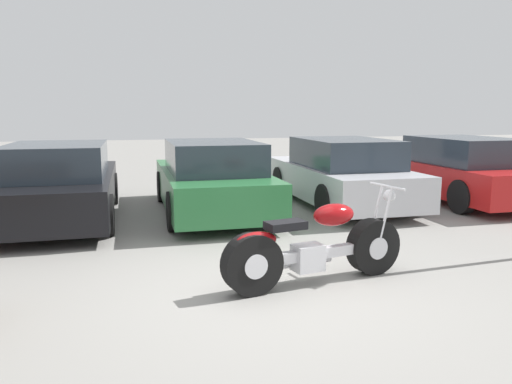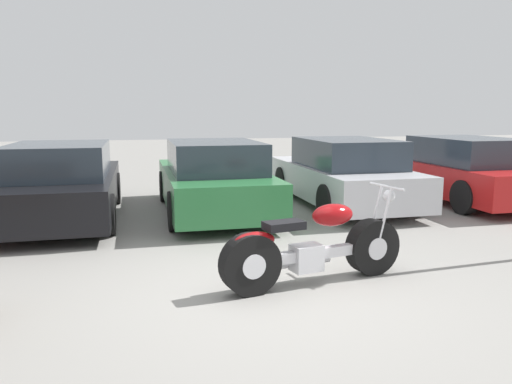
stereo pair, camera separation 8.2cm
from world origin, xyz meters
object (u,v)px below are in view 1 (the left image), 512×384
Objects in this scene: parked_car_silver at (340,173)px; motorcycle at (314,248)px; parked_car_black at (60,184)px; parked_car_red at (458,170)px; parked_car_green at (211,179)px.

motorcycle is at bearing -116.95° from parked_car_silver.
parked_car_black is 8.24m from parked_car_red.
parked_car_black and parked_car_silver have the same top height.
parked_car_red reaches higher than motorcycle.
parked_car_green is 2.75m from parked_car_silver.
motorcycle is at bearing -139.14° from parked_car_red.
parked_car_green reaches higher than motorcycle.
motorcycle is 0.51× the size of parked_car_silver.
parked_car_silver is at bearing 3.41° from parked_car_green.
motorcycle is 6.62m from parked_car_red.
parked_car_black is 1.00× the size of parked_car_red.
parked_car_black is (-3.24, 4.24, 0.25)m from motorcycle.
parked_car_silver and parked_car_red have the same top height.
parked_car_black reaches higher than motorcycle.
parked_car_silver is (2.26, 4.44, 0.25)m from motorcycle.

